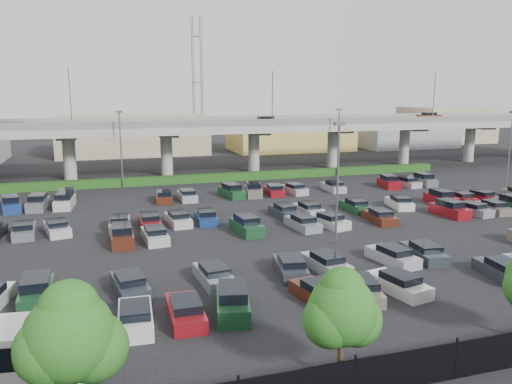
{
  "coord_description": "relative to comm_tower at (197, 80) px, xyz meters",
  "views": [
    {
      "loc": [
        -18.48,
        -44.7,
        12.56
      ],
      "look_at": [
        -2.69,
        6.07,
        2.0
      ],
      "focal_mm": 35.0,
      "sensor_mm": 36.0,
      "label": 1
    }
  ],
  "objects": [
    {
      "name": "ground",
      "position": [
        -4.0,
        -74.0,
        -15.61
      ],
      "size": [
        280.0,
        280.0,
        0.0
      ],
      "primitive_type": "plane",
      "color": "black"
    },
    {
      "name": "overpass",
      "position": [
        -4.22,
        -42.01,
        -8.64
      ],
      "size": [
        150.0,
        13.0,
        15.8
      ],
      "color": "gray",
      "rests_on": "ground"
    },
    {
      "name": "hedge",
      "position": [
        -4.0,
        -49.0,
        -15.06
      ],
      "size": [
        66.0,
        1.6,
        1.1
      ],
      "primitive_type": "cube",
      "color": "#174012",
      "rests_on": "ground"
    },
    {
      "name": "parked_cars",
      "position": [
        -4.36,
        -76.98,
        -15.0
      ],
      "size": [
        63.18,
        41.69,
        1.67
      ],
      "color": "#706258",
      "rests_on": "ground"
    },
    {
      "name": "light_poles",
      "position": [
        -8.12,
        -72.0,
        -9.37
      ],
      "size": [
        66.9,
        48.38,
        10.3
      ],
      "color": "#54545A",
      "rests_on": "ground"
    },
    {
      "name": "distant_buildings",
      "position": [
        8.38,
        -12.19,
        -11.87
      ],
      "size": [
        138.0,
        24.0,
        9.0
      ],
      "color": "gray",
      "rests_on": "ground"
    },
    {
      "name": "comm_tower",
      "position": [
        0.0,
        0.0,
        0.0
      ],
      "size": [
        2.4,
        2.4,
        30.0
      ],
      "color": "#54545A",
      "rests_on": "ground"
    }
  ]
}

